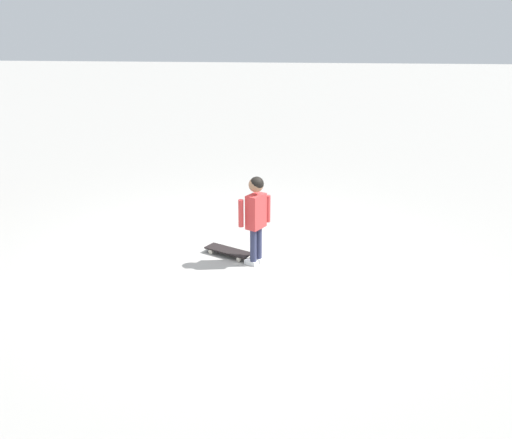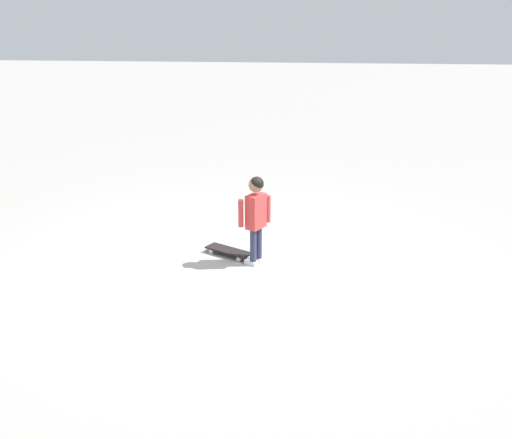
{
  "view_description": "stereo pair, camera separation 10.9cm",
  "coord_description": "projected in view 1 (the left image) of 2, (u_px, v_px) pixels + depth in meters",
  "views": [
    {
      "loc": [
        0.71,
        -6.49,
        2.89
      ],
      "look_at": [
        0.24,
        -0.06,
        0.55
      ],
      "focal_mm": 42.0,
      "sensor_mm": 36.0,
      "label": 1
    },
    {
      "loc": [
        0.82,
        -6.48,
        2.89
      ],
      "look_at": [
        0.24,
        -0.06,
        0.55
      ],
      "focal_mm": 42.0,
      "sensor_mm": 36.0,
      "label": 2
    }
  ],
  "objects": [
    {
      "name": "child_person",
      "position": [
        256.0,
        211.0,
        6.82
      ],
      "size": [
        0.35,
        0.28,
        1.06
      ],
      "color": "#2D3351",
      "rests_on": "ground"
    },
    {
      "name": "ground_plane",
      "position": [
        237.0,
        261.0,
        7.12
      ],
      "size": [
        50.0,
        50.0,
        0.0
      ],
      "primitive_type": "plane",
      "color": "gray"
    },
    {
      "name": "skateboard",
      "position": [
        228.0,
        251.0,
        7.25
      ],
      "size": [
        0.61,
        0.46,
        0.07
      ],
      "color": "black",
      "rests_on": "ground"
    }
  ]
}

